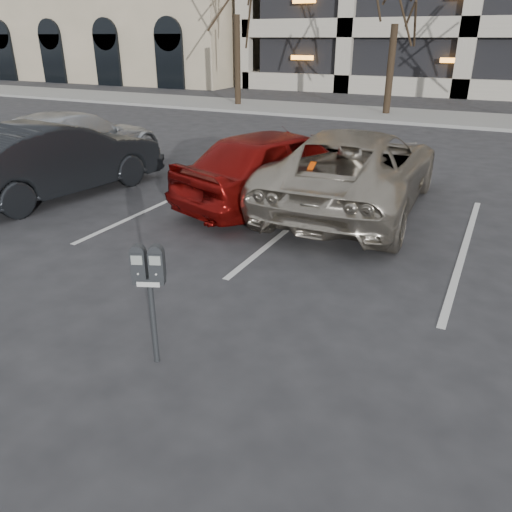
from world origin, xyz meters
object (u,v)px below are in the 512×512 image
parking_meter (149,276)px  car_dark (56,159)px  car_red (279,166)px  car_silver (74,141)px  suv_silver (355,169)px

parking_meter → car_dark: 6.64m
parking_meter → car_red: car_red is taller
car_dark → car_silver: 2.04m
car_red → car_dark: car_red is taller
car_dark → parking_meter: bearing=152.6°
suv_silver → car_silver: (-6.88, -0.19, -0.03)m
car_dark → car_silver: car_dark is taller
car_silver → suv_silver: bearing=-177.9°
suv_silver → car_silver: bearing=-0.5°
suv_silver → car_dark: (-5.70, -1.86, -0.00)m
parking_meter → car_dark: bearing=120.9°
car_dark → car_silver: size_ratio=0.92×
car_dark → car_silver: (-1.18, 1.67, -0.03)m
suv_silver → car_dark: 6.00m
parking_meter → car_silver: (-6.55, 5.57, -0.24)m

